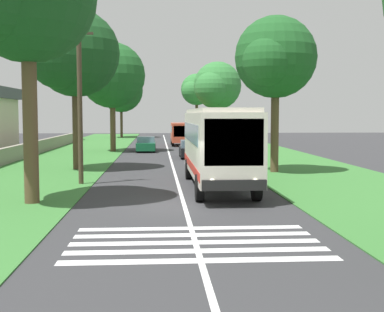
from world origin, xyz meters
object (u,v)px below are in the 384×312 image
(roadside_tree_left_0, at_px, (111,77))
(roadside_tree_right_0, at_px, (196,91))
(roadside_tree_right_2, at_px, (216,87))
(trailing_car_0, at_px, (191,150))
(coach_bus, at_px, (217,143))
(roadside_tree_right_1, at_px, (273,60))
(trailing_minibus_0, at_px, (181,132))
(utility_pole, at_px, (80,100))
(roadside_tree_left_3, at_px, (120,92))
(roadside_tree_left_2, at_px, (73,56))
(trailing_car_1, at_px, (146,145))

(roadside_tree_left_0, xyz_separation_m, roadside_tree_right_0, (31.87, -10.21, 0.22))
(roadside_tree_right_2, bearing_deg, trailing_car_0, 167.39)
(coach_bus, xyz_separation_m, roadside_tree_left_0, (25.32, 7.09, 4.81))
(roadside_tree_right_1, bearing_deg, trailing_minibus_0, 8.68)
(roadside_tree_left_0, height_order, roadside_tree_right_0, roadside_tree_left_0)
(roadside_tree_right_1, bearing_deg, roadside_tree_left_0, 30.69)
(roadside_tree_left_0, bearing_deg, trailing_car_0, -138.31)
(coach_bus, bearing_deg, trailing_car_0, 0.45)
(utility_pole, bearing_deg, roadside_tree_right_2, -17.25)
(coach_bus, xyz_separation_m, utility_pole, (1.64, 6.62, 2.02))
(roadside_tree_left_0, xyz_separation_m, roadside_tree_left_3, (30.14, 1.23, -0.10))
(roadside_tree_left_2, xyz_separation_m, roadside_tree_left_3, (46.66, 0.29, -0.26))
(trailing_car_0, bearing_deg, roadside_tree_right_0, -4.69)
(trailing_car_0, xyz_separation_m, trailing_minibus_0, (17.05, 0.07, 0.88))
(roadside_tree_left_0, bearing_deg, utility_pole, -178.84)
(roadside_tree_right_2, height_order, utility_pole, roadside_tree_right_2)
(roadside_tree_right_1, xyz_separation_m, roadside_tree_right_2, (28.81, 0.22, -0.14))
(trailing_car_0, xyz_separation_m, roadside_tree_left_0, (7.81, 6.96, 6.29))
(trailing_car_1, distance_m, roadside_tree_right_2, 14.26)
(roadside_tree_right_2, bearing_deg, trailing_car_1, 143.43)
(roadside_tree_left_3, xyz_separation_m, roadside_tree_right_0, (1.73, -11.45, 0.31))
(trailing_car_0, xyz_separation_m, trailing_car_1, (7.38, 3.75, 0.00))
(roadside_tree_right_1, height_order, roadside_tree_right_2, roadside_tree_right_2)
(coach_bus, bearing_deg, roadside_tree_right_2, -6.22)
(trailing_car_0, xyz_separation_m, roadside_tree_right_2, (17.81, -3.98, 5.89))
(roadside_tree_left_2, relative_size, roadside_tree_right_0, 1.02)
(roadside_tree_right_2, bearing_deg, roadside_tree_right_1, -179.56)
(roadside_tree_left_0, height_order, utility_pole, roadside_tree_left_0)
(roadside_tree_right_1, bearing_deg, roadside_tree_left_2, 79.33)
(trailing_minibus_0, bearing_deg, trailing_car_0, -179.75)
(roadside_tree_right_0, bearing_deg, roadside_tree_left_2, 167.02)
(utility_pole, bearing_deg, roadside_tree_left_2, 11.21)
(roadside_tree_left_0, relative_size, roadside_tree_right_1, 1.10)
(roadside_tree_left_0, xyz_separation_m, roadside_tree_left_2, (-16.53, 0.94, 0.16))
(roadside_tree_right_0, xyz_separation_m, roadside_tree_right_1, (-50.68, -0.95, -0.47))
(trailing_car_0, height_order, trailing_car_1, same)
(trailing_car_1, xyz_separation_m, roadside_tree_left_0, (0.43, 3.20, 6.29))
(coach_bus, relative_size, roadside_tree_left_0, 1.10)
(trailing_car_0, xyz_separation_m, roadside_tree_right_1, (-10.99, -4.21, 6.04))
(trailing_minibus_0, bearing_deg, roadside_tree_right_2, -79.29)
(utility_pole, bearing_deg, trailing_minibus_0, -11.01)
(trailing_car_0, relative_size, roadside_tree_right_1, 0.47)
(coach_bus, bearing_deg, roadside_tree_right_0, -3.12)
(roadside_tree_left_2, relative_size, roadside_tree_right_2, 1.06)
(roadside_tree_right_0, distance_m, utility_pole, 56.48)
(roadside_tree_left_3, bearing_deg, roadside_tree_right_2, -148.84)
(coach_bus, height_order, trailing_car_0, coach_bus)
(roadside_tree_left_2, xyz_separation_m, roadside_tree_right_1, (-2.28, -12.10, -0.41))
(roadside_tree_right_0, height_order, roadside_tree_right_1, roadside_tree_right_0)
(roadside_tree_right_0, bearing_deg, trailing_car_0, 175.31)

